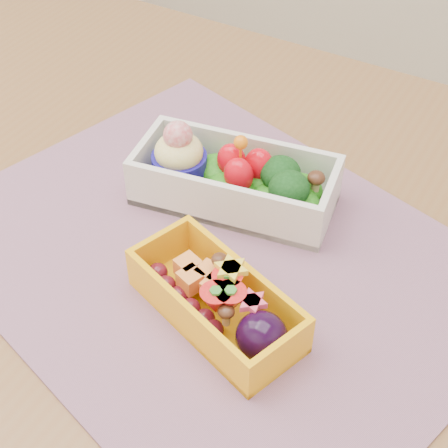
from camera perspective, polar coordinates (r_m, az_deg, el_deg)
The scene contains 4 objects.
table at distance 0.65m, azimuth 1.16°, elevation -11.20°, with size 1.20×0.80×0.75m.
placemat at distance 0.60m, azimuth -0.87°, elevation -2.74°, with size 0.46×0.36×0.00m, color #8D6170.
bento_white at distance 0.63m, azimuth 0.83°, elevation 3.77°, with size 0.20×0.11×0.08m.
bento_yellow at distance 0.53m, azimuth -0.46°, elevation -6.49°, with size 0.16×0.11×0.05m.
Camera 1 is at (0.18, -0.33, 1.18)m, focal length 54.64 mm.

